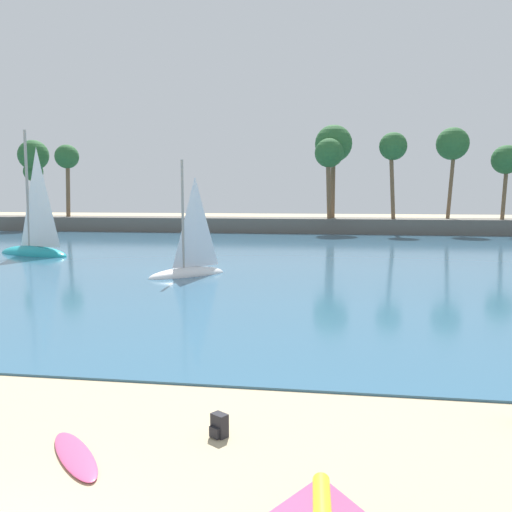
% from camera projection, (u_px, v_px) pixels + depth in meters
% --- Properties ---
extents(sea, '(220.00, 93.65, 0.06)m').
position_uv_depth(sea, '(302.00, 237.00, 58.84)').
color(sea, '#33607F').
rests_on(sea, ground).
extents(palm_headland, '(107.58, 6.14, 12.92)m').
position_uv_depth(palm_headland, '(336.00, 201.00, 64.56)').
color(palm_headland, '#605B54').
rests_on(palm_headland, ground).
extents(backpack_near_kite, '(0.37, 0.37, 0.44)m').
position_uv_depth(backpack_near_kite, '(219.00, 426.00, 10.05)').
color(backpack_near_kite, '#232328').
rests_on(backpack_near_kite, ground).
extents(surfboard, '(1.77, 1.93, 0.08)m').
position_uv_depth(surfboard, '(75.00, 455.00, 9.27)').
color(surfboard, '#E04C7F').
rests_on(surfboard, ground).
extents(sailboat_mid_bay, '(7.14, 4.33, 9.93)m').
position_uv_depth(sailboat_mid_bay, '(34.00, 243.00, 40.30)').
color(sailboat_mid_bay, teal).
rests_on(sailboat_mid_bay, sea).
extents(sailboat_toward_headland, '(4.28, 4.38, 6.84)m').
position_uv_depth(sailboat_toward_headland, '(189.00, 264.00, 29.98)').
color(sailboat_toward_headland, white).
rests_on(sailboat_toward_headland, sea).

